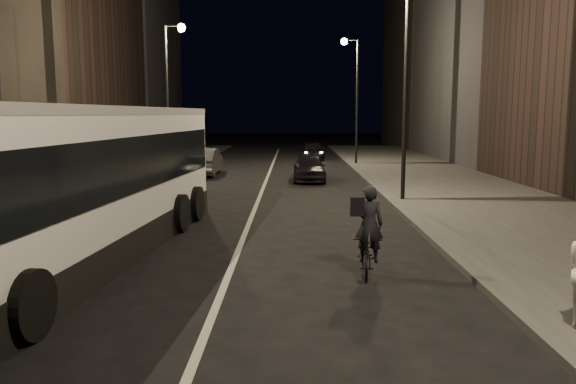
{
  "coord_description": "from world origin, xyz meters",
  "views": [
    {
      "loc": [
        1.36,
        -9.39,
        3.4
      ],
      "look_at": [
        1.25,
        4.25,
        1.5
      ],
      "focal_mm": 35.0,
      "sensor_mm": 36.0,
      "label": 1
    }
  ],
  "objects_px": {
    "streetlight_left_far": "(171,78)",
    "car_mid": "(204,162)",
    "streetlight_right_far": "(353,84)",
    "streetlight_left_near": "(5,29)",
    "car_near": "(309,168)",
    "car_far": "(313,151)",
    "streetlight_right_mid": "(399,61)",
    "cyclist_on_bicycle": "(368,246)",
    "city_bus": "(78,178)"
  },
  "relations": [
    {
      "from": "city_bus",
      "to": "streetlight_right_mid",
      "type": "bearing_deg",
      "value": 48.85
    },
    {
      "from": "streetlight_right_far",
      "to": "streetlight_right_mid",
      "type": "bearing_deg",
      "value": -90.0
    },
    {
      "from": "car_near",
      "to": "car_far",
      "type": "xyz_separation_m",
      "value": [
        0.67,
        13.84,
        -0.07
      ]
    },
    {
      "from": "streetlight_left_far",
      "to": "cyclist_on_bicycle",
      "type": "relative_size",
      "value": 4.19
    },
    {
      "from": "streetlight_left_near",
      "to": "city_bus",
      "type": "bearing_deg",
      "value": -18.27
    },
    {
      "from": "streetlight_right_mid",
      "to": "streetlight_left_far",
      "type": "relative_size",
      "value": 1.0
    },
    {
      "from": "streetlight_left_near",
      "to": "car_near",
      "type": "bearing_deg",
      "value": 63.44
    },
    {
      "from": "streetlight_left_far",
      "to": "car_far",
      "type": "bearing_deg",
      "value": 53.1
    },
    {
      "from": "city_bus",
      "to": "car_near",
      "type": "bearing_deg",
      "value": 74.68
    },
    {
      "from": "streetlight_right_far",
      "to": "car_far",
      "type": "bearing_deg",
      "value": 116.48
    },
    {
      "from": "streetlight_right_far",
      "to": "car_near",
      "type": "relative_size",
      "value": 2.02
    },
    {
      "from": "streetlight_left_far",
      "to": "city_bus",
      "type": "relative_size",
      "value": 0.6
    },
    {
      "from": "streetlight_right_mid",
      "to": "car_mid",
      "type": "bearing_deg",
      "value": 132.6
    },
    {
      "from": "streetlight_left_far",
      "to": "streetlight_right_mid",
      "type": "bearing_deg",
      "value": -43.16
    },
    {
      "from": "cyclist_on_bicycle",
      "to": "car_near",
      "type": "height_order",
      "value": "cyclist_on_bicycle"
    },
    {
      "from": "streetlight_right_mid",
      "to": "cyclist_on_bicycle",
      "type": "relative_size",
      "value": 4.19
    },
    {
      "from": "streetlight_right_far",
      "to": "cyclist_on_bicycle",
      "type": "distance_m",
      "value": 26.34
    },
    {
      "from": "streetlight_left_near",
      "to": "car_near",
      "type": "distance_m",
      "value": 17.5
    },
    {
      "from": "cyclist_on_bicycle",
      "to": "streetlight_left_near",
      "type": "bearing_deg",
      "value": 174.55
    },
    {
      "from": "streetlight_left_near",
      "to": "car_far",
      "type": "bearing_deg",
      "value": 74.16
    },
    {
      "from": "streetlight_right_mid",
      "to": "streetlight_left_near",
      "type": "relative_size",
      "value": 1.0
    },
    {
      "from": "streetlight_left_far",
      "to": "car_far",
      "type": "height_order",
      "value": "streetlight_left_far"
    },
    {
      "from": "streetlight_right_mid",
      "to": "car_mid",
      "type": "relative_size",
      "value": 1.74
    },
    {
      "from": "streetlight_right_mid",
      "to": "streetlight_right_far",
      "type": "relative_size",
      "value": 1.0
    },
    {
      "from": "streetlight_right_far",
      "to": "car_mid",
      "type": "distance_m",
      "value": 11.85
    },
    {
      "from": "car_near",
      "to": "car_far",
      "type": "height_order",
      "value": "car_near"
    },
    {
      "from": "car_mid",
      "to": "streetlight_right_mid",
      "type": "bearing_deg",
      "value": 132.49
    },
    {
      "from": "streetlight_left_far",
      "to": "cyclist_on_bicycle",
      "type": "height_order",
      "value": "streetlight_left_far"
    },
    {
      "from": "streetlight_right_mid",
      "to": "car_mid",
      "type": "xyz_separation_m",
      "value": [
        -8.93,
        9.72,
        -4.59
      ]
    },
    {
      "from": "streetlight_left_far",
      "to": "car_mid",
      "type": "height_order",
      "value": "streetlight_left_far"
    },
    {
      "from": "streetlight_left_near",
      "to": "streetlight_left_far",
      "type": "height_order",
      "value": "same"
    },
    {
      "from": "car_near",
      "to": "car_far",
      "type": "relative_size",
      "value": 0.95
    },
    {
      "from": "streetlight_left_near",
      "to": "streetlight_left_far",
      "type": "distance_m",
      "value": 18.0
    },
    {
      "from": "city_bus",
      "to": "car_far",
      "type": "height_order",
      "value": "city_bus"
    },
    {
      "from": "streetlight_right_mid",
      "to": "car_far",
      "type": "xyz_separation_m",
      "value": [
        -2.46,
        20.93,
        -4.75
      ]
    },
    {
      "from": "car_near",
      "to": "streetlight_right_far",
      "type": "bearing_deg",
      "value": 71.03
    },
    {
      "from": "car_far",
      "to": "city_bus",
      "type": "bearing_deg",
      "value": -102.4
    },
    {
      "from": "streetlight_right_far",
      "to": "streetlight_left_far",
      "type": "relative_size",
      "value": 1.0
    },
    {
      "from": "streetlight_right_far",
      "to": "car_mid",
      "type": "relative_size",
      "value": 1.74
    },
    {
      "from": "streetlight_left_near",
      "to": "cyclist_on_bicycle",
      "type": "bearing_deg",
      "value": -12.33
    },
    {
      "from": "streetlight_right_mid",
      "to": "streetlight_left_far",
      "type": "bearing_deg",
      "value": 136.84
    },
    {
      "from": "streetlight_left_far",
      "to": "cyclist_on_bicycle",
      "type": "bearing_deg",
      "value": -67.32
    },
    {
      "from": "streetlight_right_far",
      "to": "car_far",
      "type": "distance_m",
      "value": 7.27
    },
    {
      "from": "car_mid",
      "to": "car_far",
      "type": "relative_size",
      "value": 1.11
    },
    {
      "from": "car_far",
      "to": "streetlight_right_mid",
      "type": "bearing_deg",
      "value": -83.32
    },
    {
      "from": "streetlight_left_near",
      "to": "streetlight_right_far",
      "type": "bearing_deg",
      "value": 66.04
    },
    {
      "from": "streetlight_left_near",
      "to": "streetlight_right_mid",
      "type": "bearing_deg",
      "value": 36.88
    },
    {
      "from": "city_bus",
      "to": "car_near",
      "type": "height_order",
      "value": "city_bus"
    },
    {
      "from": "streetlight_right_far",
      "to": "streetlight_left_near",
      "type": "distance_m",
      "value": 26.26
    },
    {
      "from": "cyclist_on_bicycle",
      "to": "city_bus",
      "type": "bearing_deg",
      "value": 176.17
    }
  ]
}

